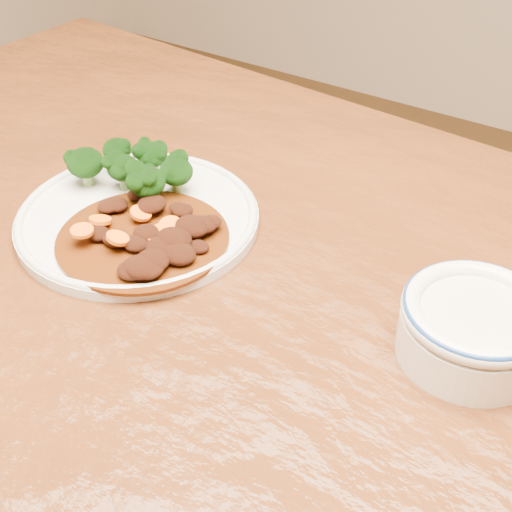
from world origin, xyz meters
The scene contains 5 objects.
dining_table centered at (0.00, 0.00, 0.67)m, with size 1.57×1.02×0.75m.
dinner_plate centered at (-0.21, 0.08, 0.76)m, with size 0.25×0.25×0.02m.
broccoli_florets centered at (-0.25, 0.12, 0.79)m, with size 0.13×0.09×0.04m.
mince_stew centered at (-0.17, 0.05, 0.77)m, with size 0.17×0.17×0.02m.
dip_bowl centered at (0.14, 0.09, 0.78)m, with size 0.12×0.12×0.06m.
Camera 1 is at (0.23, -0.37, 1.18)m, focal length 50.00 mm.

